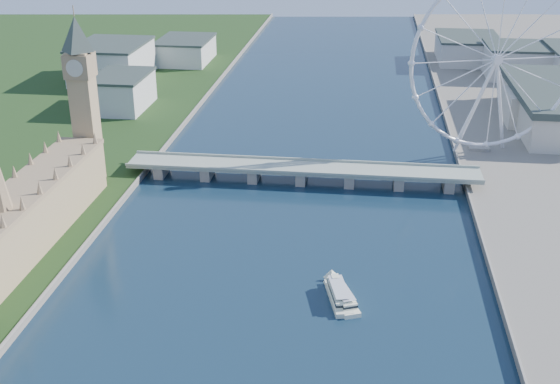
# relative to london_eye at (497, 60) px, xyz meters

# --- Properties ---
(parliament_range) EXTENTS (24.00, 200.00, 70.00)m
(parliament_range) POSITION_rel_london_eye_xyz_m (-247.98, -185.08, -49.04)
(parliament_range) COLOR tan
(parliament_range) RESTS_ON ground
(big_ben) EXTENTS (20.02, 20.02, 110.00)m
(big_ben) POSITION_rel_london_eye_xyz_m (-247.98, -77.08, -0.95)
(big_ben) COLOR tan
(big_ben) RESTS_ON ground
(westminster_bridge) EXTENTS (220.00, 22.00, 9.50)m
(westminster_bridge) POSITION_rel_london_eye_xyz_m (-119.98, -55.08, -60.89)
(westminster_bridge) COLOR gray
(westminster_bridge) RESTS_ON ground
(london_eye) EXTENTS (113.60, 39.12, 124.30)m
(london_eye) POSITION_rel_london_eye_xyz_m (0.00, 0.00, 0.00)
(london_eye) COLOR silver
(london_eye) RESTS_ON ground
(county_hall) EXTENTS (54.00, 144.00, 35.00)m
(county_hall) POSITION_rel_london_eye_xyz_m (55.02, 74.92, -67.52)
(county_hall) COLOR beige
(county_hall) RESTS_ON ground
(city_skyline) EXTENTS (505.00, 280.00, 32.00)m
(city_skyline) POSITION_rel_london_eye_xyz_m (-80.75, 205.00, -50.56)
(city_skyline) COLOR beige
(city_skyline) RESTS_ON ground
(tour_boat_near) EXTENTS (16.02, 33.88, 7.28)m
(tour_boat_near) POSITION_rel_london_eye_xyz_m (-90.23, -191.11, -67.52)
(tour_boat_near) COLOR silver
(tour_boat_near) RESTS_ON ground
(tour_boat_far) EXTENTS (18.54, 31.16, 6.73)m
(tour_boat_far) POSITION_rel_london_eye_xyz_m (-88.44, -192.56, -67.52)
(tour_boat_far) COLOR white
(tour_boat_far) RESTS_ON ground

